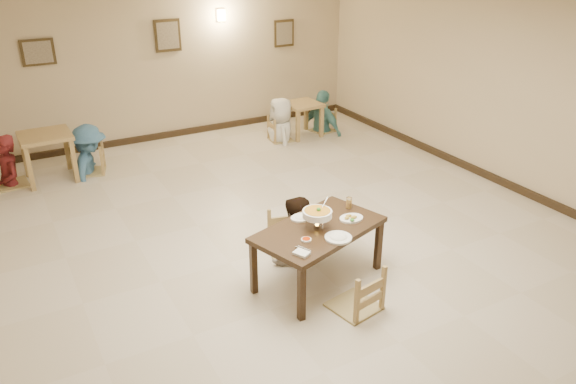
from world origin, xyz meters
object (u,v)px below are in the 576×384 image
bg_diner_a (0,136)px  bg_diner_b (85,125)px  bg_table_left (46,142)px  main_diner (295,199)px  main_table (319,233)px  bg_table_right (302,109)px  bg_chair_ll (4,154)px  chair_near (356,267)px  bg_chair_rl (281,118)px  drink_glass (349,203)px  bg_chair_lr (88,146)px  curry_warmer (317,214)px  bg_chair_rr (323,110)px  bg_diner_c (281,98)px  chair_far (287,218)px  bg_diner_d (323,91)px

bg_diner_a → bg_diner_b: (1.27, -0.08, -0.00)m
bg_table_left → main_diner: bearing=-60.2°
main_diner → main_table: bearing=65.4°
main_table → bg_diner_a: bg_diner_a is taller
bg_table_right → bg_chair_ll: size_ratio=0.65×
chair_near → bg_chair_rl: chair_near is taller
bg_table_right → bg_diner_b: 4.17m
drink_glass → bg_chair_lr: 5.00m
curry_warmer → bg_chair_rr: bearing=57.0°
chair_near → bg_chair_rl: size_ratio=1.14×
bg_chair_lr → bg_diner_c: size_ratio=0.56×
chair_near → drink_glass: 1.07m
chair_far → bg_chair_lr: size_ratio=1.02×
bg_diner_c → bg_chair_rl: bearing=-76.0°
bg_chair_rr → bg_diner_b: 4.69m
bg_chair_lr → bg_diner_d: bearing=105.5°
bg_chair_rl → bg_diner_a: 4.93m
bg_diner_b → bg_diner_a: bearing=109.4°
bg_chair_rl → chair_near: bearing=165.7°
drink_glass → bg_chair_ll: 5.74m
bg_chair_rl → curry_warmer: bearing=162.2°
chair_far → chair_near: chair_near is taller
curry_warmer → bg_diner_b: size_ratio=0.22×
main_table → bg_diner_c: 4.99m
bg_chair_lr → bg_table_right: bearing=105.0°
curry_warmer → bg_diner_c: 5.00m
bg_diner_b → bg_diner_d: bearing=-67.5°
curry_warmer → chair_near: bearing=-82.3°
bg_table_left → bg_table_right: bearing=-1.1°
bg_table_left → bg_diner_c: bg_diner_c is taller
main_table → chair_far: size_ratio=1.72×
chair_far → bg_diner_c: size_ratio=0.57×
bg_chair_ll → main_table: bearing=-153.5°
bg_table_right → bg_chair_ll: bg_chair_ll is taller
bg_chair_rl → bg_chair_rr: size_ratio=0.99×
bg_table_left → bg_chair_rr: (5.30, -0.05, -0.20)m
bg_table_left → bg_chair_ll: (-0.63, 0.06, -0.11)m
bg_chair_ll → bg_table_left: bearing=-100.3°
curry_warmer → drink_glass: curry_warmer is taller
bg_table_right → bg_chair_lr: (-4.16, 0.07, -0.07)m
main_table → main_diner: bearing=68.6°
chair_near → bg_chair_ll: bg_chair_ll is taller
bg_chair_lr → bg_diner_c: 3.66m
chair_near → bg_diner_d: bearing=-129.6°
bg_table_right → bg_diner_d: 0.60m
drink_glass → bg_table_left: size_ratio=0.17×
bg_diner_a → bg_diner_b: 1.27m
chair_near → bg_diner_c: size_ratio=0.60×
main_diner → bg_diner_d: size_ratio=0.93×
main_diner → bg_table_right: size_ratio=2.24×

